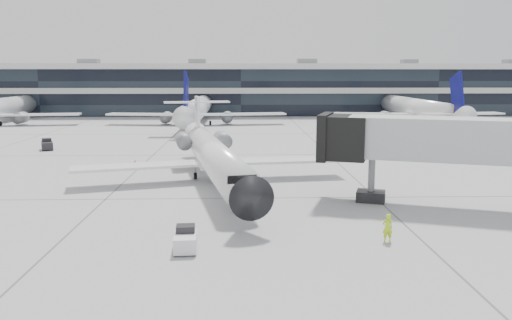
{
  "coord_description": "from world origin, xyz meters",
  "views": [
    {
      "loc": [
        0.02,
        -35.94,
        9.14
      ],
      "look_at": [
        1.13,
        1.6,
        2.6
      ],
      "focal_mm": 35.0,
      "sensor_mm": 36.0,
      "label": 1
    }
  ],
  "objects_px": {
    "jet_bridge": "(484,142)",
    "baggage_tug": "(185,240)",
    "regional_jet": "(213,155)",
    "ramp_worker": "(387,228)"
  },
  "relations": [
    {
      "from": "regional_jet",
      "to": "ramp_worker",
      "type": "xyz_separation_m",
      "value": [
        10.37,
        -15.97,
        -1.5
      ]
    },
    {
      "from": "regional_jet",
      "to": "jet_bridge",
      "type": "relative_size",
      "value": 1.49
    },
    {
      "from": "regional_jet",
      "to": "jet_bridge",
      "type": "bearing_deg",
      "value": -38.35
    },
    {
      "from": "jet_bridge",
      "to": "baggage_tug",
      "type": "height_order",
      "value": "jet_bridge"
    },
    {
      "from": "jet_bridge",
      "to": "baggage_tug",
      "type": "bearing_deg",
      "value": -140.12
    },
    {
      "from": "jet_bridge",
      "to": "baggage_tug",
      "type": "distance_m",
      "value": 20.92
    },
    {
      "from": "baggage_tug",
      "to": "jet_bridge",
      "type": "bearing_deg",
      "value": 17.7
    },
    {
      "from": "regional_jet",
      "to": "ramp_worker",
      "type": "height_order",
      "value": "regional_jet"
    },
    {
      "from": "jet_bridge",
      "to": "ramp_worker",
      "type": "height_order",
      "value": "jet_bridge"
    },
    {
      "from": "regional_jet",
      "to": "baggage_tug",
      "type": "xyz_separation_m",
      "value": [
        -0.55,
        -16.98,
        -1.74
      ]
    }
  ]
}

